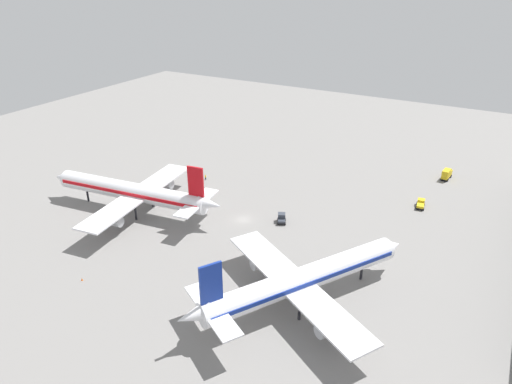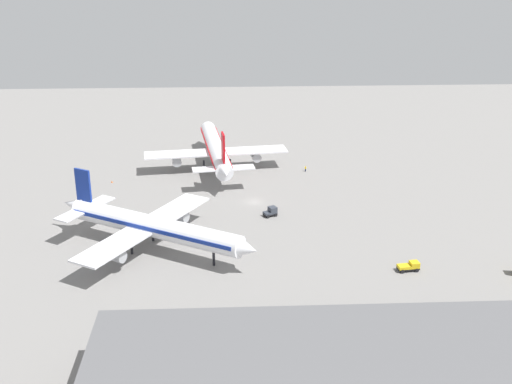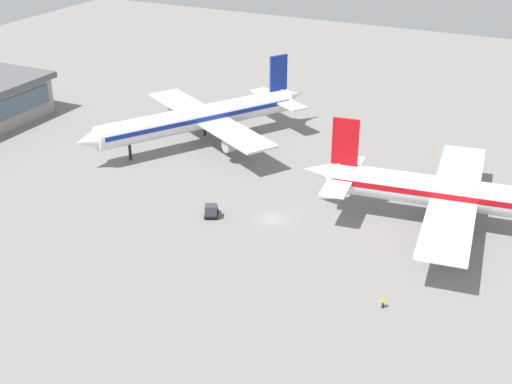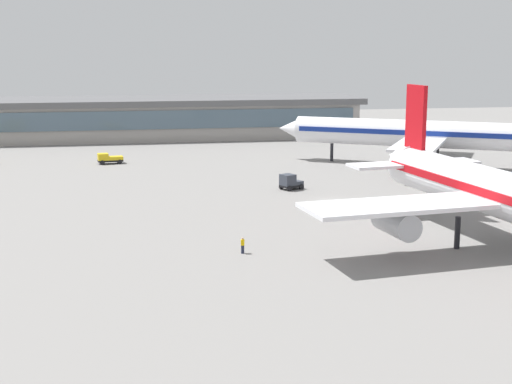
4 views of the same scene
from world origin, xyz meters
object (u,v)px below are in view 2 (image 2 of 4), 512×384
Objects in this scene: airplane_taxiing at (152,226)px; safety_cone_near_gate at (112,182)px; pushback_tractor at (409,266)px; baggage_tug at (271,211)px; airplane_at_gate at (216,149)px; ground_crew_worker at (305,169)px.

airplane_taxiing is 76.79× the size of safety_cone_near_gate.
pushback_tractor is 39.85m from baggage_tug.
pushback_tractor is (40.51, -67.14, -4.87)m from airplane_at_gate.
baggage_tug is 2.22× the size of ground_crew_worker.
baggage_tug is 6.18× the size of safety_cone_near_gate.
baggage_tug is at bearing 113.06° from ground_crew_worker.
airplane_taxiing is 32.71m from baggage_tug.
airplane_taxiing is 46.50m from safety_cone_near_gate.
baggage_tug is (-26.49, 29.78, 0.19)m from pushback_tractor.
airplane_taxiing is 27.59× the size of ground_crew_worker.
airplane_at_gate is at bearing 33.82° from ground_crew_worker.
airplane_at_gate is 78.57m from pushback_tractor.
baggage_tug is (14.03, -37.36, -4.68)m from airplane_at_gate.
pushback_tractor is 7.69× the size of safety_cone_near_gate.
airplane_at_gate is 31.85m from safety_cone_near_gate.
airplane_at_gate is at bearing 113.51° from pushback_tractor.
airplane_at_gate is at bearing 21.83° from safety_cone_near_gate.
safety_cone_near_gate is (-43.14, 25.69, -0.86)m from baggage_tug.
airplane_at_gate reaches higher than pushback_tractor.
safety_cone_near_gate is at bearing 133.86° from pushback_tractor.
airplane_taxiing is at bearing -69.76° from safety_cone_near_gate.
airplane_at_gate is 56.55m from airplane_taxiing.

